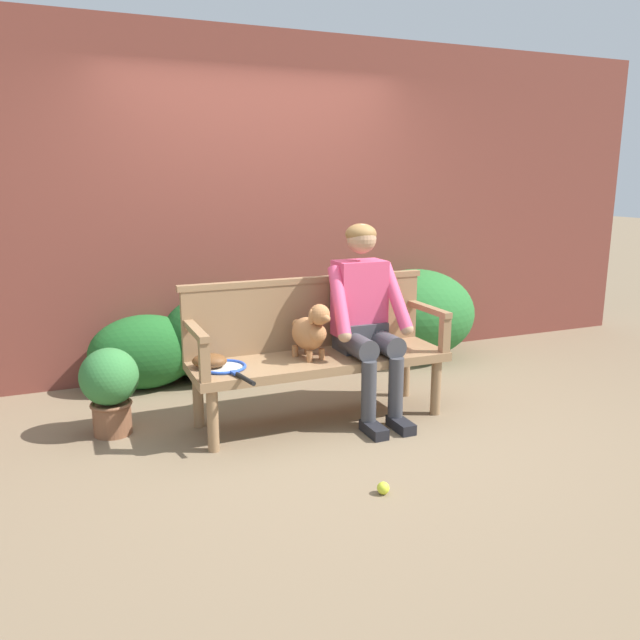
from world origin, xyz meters
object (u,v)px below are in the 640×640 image
at_px(person_seated, 365,314).
at_px(tennis_racket, 225,368).
at_px(dog_on_bench, 311,331).
at_px(potted_plant, 110,385).
at_px(garden_bench, 320,365).
at_px(baseball_glove, 210,361).
at_px(tennis_ball, 383,488).

height_order(person_seated, tennis_racket, person_seated).
relative_size(dog_on_bench, potted_plant, 0.67).
distance_m(garden_bench, baseball_glove, 0.75).
xyz_separation_m(person_seated, dog_on_bench, (-0.40, -0.02, -0.08)).
bearing_deg(potted_plant, garden_bench, -12.94).
distance_m(garden_bench, potted_plant, 1.37).
height_order(dog_on_bench, tennis_racket, dog_on_bench).
relative_size(garden_bench, tennis_ball, 26.32).
relative_size(tennis_racket, potted_plant, 1.01).
height_order(garden_bench, tennis_racket, tennis_racket).
xyz_separation_m(tennis_racket, tennis_ball, (0.57, -1.04, -0.43)).
relative_size(person_seated, tennis_racket, 2.28).
height_order(tennis_racket, baseball_glove, baseball_glove).
height_order(garden_bench, tennis_ball, garden_bench).
bearing_deg(tennis_ball, dog_on_bench, 89.13).
height_order(person_seated, potted_plant, person_seated).
height_order(garden_bench, baseball_glove, baseball_glove).
bearing_deg(dog_on_bench, potted_plant, 164.81).
bearing_deg(baseball_glove, tennis_ball, -34.67).
height_order(dog_on_bench, potted_plant, dog_on_bench).
xyz_separation_m(dog_on_bench, tennis_ball, (-0.02, -1.04, -0.61)).
height_order(person_seated, dog_on_bench, person_seated).
bearing_deg(garden_bench, baseball_glove, 177.59).
bearing_deg(dog_on_bench, person_seated, 2.38).
bearing_deg(person_seated, tennis_racket, -178.80).
xyz_separation_m(dog_on_bench, tennis_racket, (-0.58, -0.00, -0.18)).
height_order(tennis_ball, potted_plant, potted_plant).
distance_m(person_seated, baseball_glove, 1.09).
bearing_deg(potted_plant, person_seated, -11.08).
relative_size(dog_on_bench, baseball_glove, 1.74).
relative_size(baseball_glove, tennis_ball, 3.33).
bearing_deg(baseball_glove, potted_plant, -179.93).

